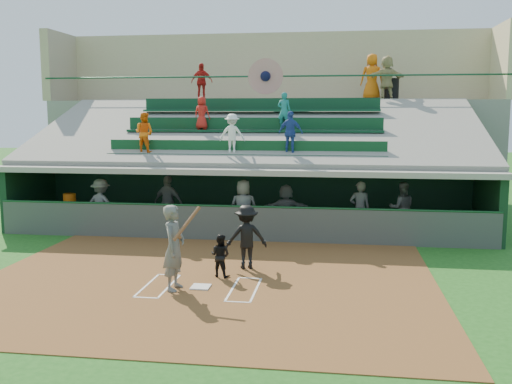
# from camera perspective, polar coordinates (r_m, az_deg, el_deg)

# --- Properties ---
(ground) EXTENTS (100.00, 100.00, 0.00)m
(ground) POSITION_cam_1_polar(r_m,az_deg,el_deg) (13.51, -5.55, -9.56)
(ground) COLOR #1C5417
(ground) RESTS_ON ground
(dirt_slab) EXTENTS (11.00, 9.00, 0.02)m
(dirt_slab) POSITION_cam_1_polar(r_m,az_deg,el_deg) (13.97, -5.06, -8.92)
(dirt_slab) COLOR brown
(dirt_slab) RESTS_ON ground
(home_plate) EXTENTS (0.43, 0.43, 0.03)m
(home_plate) POSITION_cam_1_polar(r_m,az_deg,el_deg) (13.50, -5.55, -9.41)
(home_plate) COLOR silver
(home_plate) RESTS_ON dirt_slab
(batters_box_chalk) EXTENTS (2.65, 1.85, 0.01)m
(batters_box_chalk) POSITION_cam_1_polar(r_m,az_deg,el_deg) (13.50, -5.55, -9.46)
(batters_box_chalk) COLOR white
(batters_box_chalk) RESTS_ON dirt_slab
(dugout_floor) EXTENTS (16.00, 3.50, 0.04)m
(dugout_floor) POSITION_cam_1_polar(r_m,az_deg,el_deg) (19.92, -0.96, -3.76)
(dugout_floor) COLOR gray
(dugout_floor) RESTS_ON ground
(concourse_slab) EXTENTS (20.00, 3.00, 4.60)m
(concourse_slab) POSITION_cam_1_polar(r_m,az_deg,el_deg) (26.25, 1.36, 4.08)
(concourse_slab) COLOR gray
(concourse_slab) RESTS_ON ground
(grandstand) EXTENTS (20.40, 10.40, 7.80)m
(grandstand) POSITION_cam_1_polar(r_m,az_deg,el_deg) (23.30, 0.48, 3.50)
(grandstand) COLOR #484D48
(grandstand) RESTS_ON ground
(batter_at_plate) EXTENTS (0.89, 0.80, 1.97)m
(batter_at_plate) POSITION_cam_1_polar(r_m,az_deg,el_deg) (13.18, -8.18, -5.50)
(batter_at_plate) COLOR #50524E
(batter_at_plate) RESTS_ON dirt_slab
(catcher) EXTENTS (0.61, 0.54, 1.07)m
(catcher) POSITION_cam_1_polar(r_m,az_deg,el_deg) (14.20, -3.59, -6.35)
(catcher) COLOR black
(catcher) RESTS_ON dirt_slab
(home_umpire) EXTENTS (1.20, 0.89, 1.67)m
(home_umpire) POSITION_cam_1_polar(r_m,az_deg,el_deg) (14.86, -0.97, -4.50)
(home_umpire) COLOR black
(home_umpire) RESTS_ON dirt_slab
(dugout_bench) EXTENTS (15.57, 1.64, 0.47)m
(dugout_bench) POSITION_cam_1_polar(r_m,az_deg,el_deg) (21.06, -0.02, -2.42)
(dugout_bench) COLOR brown
(dugout_bench) RESTS_ON dugout_floor
(white_table) EXTENTS (1.01, 0.84, 0.77)m
(white_table) POSITION_cam_1_polar(r_m,az_deg,el_deg) (21.07, -17.93, -2.38)
(white_table) COLOR white
(white_table) RESTS_ON dugout_floor
(water_cooler) EXTENTS (0.43, 0.43, 0.43)m
(water_cooler) POSITION_cam_1_polar(r_m,az_deg,el_deg) (21.04, -18.14, -0.74)
(water_cooler) COLOR orange
(water_cooler) RESTS_ON white_table
(dugout_player_a) EXTENTS (1.23, 0.80, 1.78)m
(dugout_player_a) POSITION_cam_1_polar(r_m,az_deg,el_deg) (20.19, -15.24, -1.25)
(dugout_player_a) COLOR #61635E
(dugout_player_a) RESTS_ON dugout_floor
(dugout_player_b) EXTENTS (1.20, 0.77, 1.89)m
(dugout_player_b) POSITION_cam_1_polar(r_m,az_deg,el_deg) (19.80, -8.75, -1.08)
(dugout_player_b) COLOR #51534F
(dugout_player_b) RESTS_ON dugout_floor
(dugout_player_c) EXTENTS (0.95, 0.67, 1.86)m
(dugout_player_c) POSITION_cam_1_polar(r_m,az_deg,el_deg) (18.63, -1.25, -1.61)
(dugout_player_c) COLOR #5D605B
(dugout_player_c) RESTS_ON dugout_floor
(dugout_player_d) EXTENTS (1.61, 0.76, 1.67)m
(dugout_player_d) POSITION_cam_1_polar(r_m,az_deg,el_deg) (18.99, 3.00, -1.73)
(dugout_player_d) COLOR #5A5D58
(dugout_player_d) RESTS_ON dugout_floor
(dugout_player_e) EXTENTS (0.70, 0.49, 1.82)m
(dugout_player_e) POSITION_cam_1_polar(r_m,az_deg,el_deg) (18.87, 10.33, -1.68)
(dugout_player_e) COLOR #51534E
(dugout_player_e) RESTS_ON dugout_floor
(dugout_player_f) EXTENTS (0.87, 0.70, 1.73)m
(dugout_player_f) POSITION_cam_1_polar(r_m,az_deg,el_deg) (19.64, 14.37, -1.55)
(dugout_player_f) COLOR #62645F
(dugout_player_f) RESTS_ON dugout_floor
(trash_bin) EXTENTS (0.62, 0.62, 0.93)m
(trash_bin) POSITION_cam_1_polar(r_m,az_deg,el_deg) (25.72, 13.40, 9.96)
(trash_bin) COLOR black
(trash_bin) RESTS_ON concourse_slab
(concourse_staff_a) EXTENTS (0.96, 0.41, 1.63)m
(concourse_staff_a) POSITION_cam_1_polar(r_m,az_deg,el_deg) (25.66, -5.44, 10.91)
(concourse_staff_a) COLOR red
(concourse_staff_a) RESTS_ON concourse_slab
(concourse_staff_b) EXTENTS (0.99, 0.66, 2.00)m
(concourse_staff_b) POSITION_cam_1_polar(r_m,az_deg,el_deg) (25.77, 11.52, 11.20)
(concourse_staff_b) COLOR orange
(concourse_staff_b) RESTS_ON concourse_slab
(concourse_staff_c) EXTENTS (1.79, 1.07, 1.84)m
(concourse_staff_c) POSITION_cam_1_polar(r_m,az_deg,el_deg) (25.05, 12.93, 11.07)
(concourse_staff_c) COLOR tan
(concourse_staff_c) RESTS_ON concourse_slab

